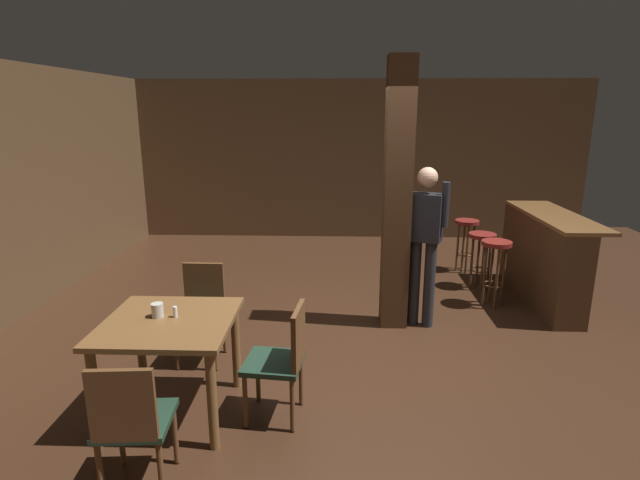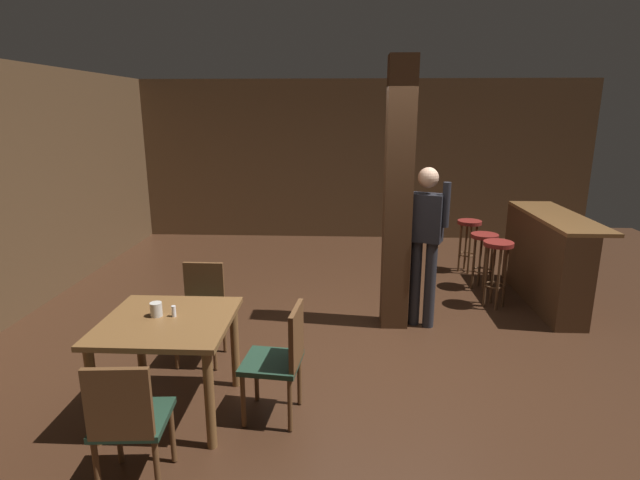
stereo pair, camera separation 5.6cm
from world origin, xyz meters
TOP-DOWN VIEW (x-y plane):
  - ground_plane at (0.00, 0.00)m, footprint 10.80×10.80m
  - wall_back at (0.00, 4.50)m, footprint 8.00×0.10m
  - pillar at (0.22, 0.58)m, footprint 0.28×0.28m
  - dining_table at (-1.64, -1.16)m, footprint 0.95×0.95m
  - chair_south at (-1.60, -1.99)m, footprint 0.45×0.45m
  - chair_east at (-0.79, -1.18)m, footprint 0.46×0.46m
  - chair_north at (-1.65, -0.26)m, footprint 0.43×0.43m
  - napkin_cup at (-1.74, -1.11)m, footprint 0.09×0.09m
  - salt_shaker at (-1.60, -1.11)m, footprint 0.03×0.03m
  - standing_person at (0.52, 0.56)m, footprint 0.46×0.32m
  - bar_counter at (2.09, 1.35)m, footprint 0.56×1.85m
  - bar_stool_near at (1.46, 1.13)m, footprint 0.34×0.34m
  - bar_stool_mid at (1.47, 1.76)m, footprint 0.35×0.35m
  - bar_stool_far at (1.45, 2.47)m, footprint 0.34×0.34m

SIDE VIEW (x-z plane):
  - ground_plane at x=0.00m, z-range 0.00..0.00m
  - chair_south at x=-1.60m, z-range 0.06..0.95m
  - chair_east at x=-0.79m, z-range 0.06..0.95m
  - chair_north at x=-1.65m, z-range 0.06..0.95m
  - bar_counter at x=2.09m, z-range 0.01..1.09m
  - bar_stool_mid at x=1.47m, z-range 0.18..0.92m
  - bar_stool_far at x=1.45m, z-range 0.18..0.94m
  - bar_stool_near at x=1.46m, z-range 0.20..1.00m
  - dining_table at x=-1.64m, z-range 0.26..1.03m
  - salt_shaker at x=-1.60m, z-range 0.78..0.86m
  - napkin_cup at x=-1.74m, z-range 0.78..0.88m
  - standing_person at x=0.52m, z-range 0.14..1.86m
  - wall_back at x=0.00m, z-range 0.00..2.80m
  - pillar at x=0.22m, z-range 0.00..2.80m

